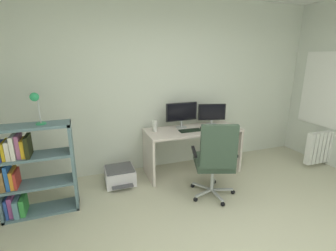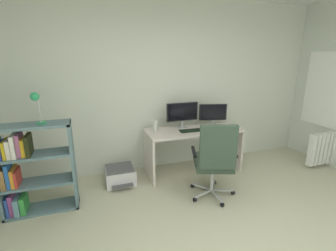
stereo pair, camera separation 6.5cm
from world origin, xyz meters
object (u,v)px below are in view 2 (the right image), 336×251
Objects in this scene: monitor_main at (182,113)px; printer at (120,175)px; keyboard at (191,131)px; office_chair at (215,159)px; monitor_secondary at (213,113)px; radiator at (327,148)px; desk at (193,140)px; desk_lamp at (36,102)px; bookshelf at (28,170)px; computer_mouse at (204,128)px; desktop_speaker at (155,126)px.

monitor_main reaches higher than printer.
keyboard is 0.31× the size of office_chair.
office_chair is at bearing -116.53° from monitor_secondary.
printer is 0.63× the size of radiator.
desk_lamp reaches higher than desk.
monitor_main is at bearing -179.99° from monitor_secondary.
desk_lamp is at bearing -165.62° from monitor_main.
monitor_main is 2.24m from bookshelf.
monitor_secondary is 2.77m from bookshelf.
computer_mouse is 2.35m from desk_lamp.
printer is at bearing 171.86° from computer_mouse.
keyboard reaches higher than printer.
monitor_main reaches higher than desktop_speaker.
computer_mouse is (-0.26, -0.20, -0.19)m from monitor_secondary.
desk is at bearing -162.13° from monitor_secondary.
monitor_main reaches higher than desk.
radiator is (2.88, -0.63, -0.48)m from desktop_speaker.
office_chair is at bearing -36.89° from printer.
desk_lamp reaches higher than keyboard.
keyboard reaches higher than desk.
computer_mouse is at bearing -2.70° from printer.
desk is 1.26m from printer.
monitor_main is at bearing 14.38° from desk_lamp.
monitor_secondary is 0.41× the size of bookshelf.
keyboard is 0.31× the size of bookshelf.
desktop_speaker is at bearing 15.11° from bookshelf.
monitor_main is at bearing 5.87° from desktop_speaker.
desktop_speaker is 0.91m from printer.
monitor_secondary is at bearing 25.43° from keyboard.
desktop_speaker is 1.76m from bookshelf.
monitor_main reaches higher than bookshelf.
computer_mouse is 0.77m from desktop_speaker.
bookshelf is 1.24m from printer.
monitor_main is 0.48× the size of office_chair.
desk is 4.20× the size of desk_lamp.
desktop_speaker is at bearing 16.90° from desk_lamp.
monitor_secondary reaches higher than computer_mouse.
monitor_main is 1.14× the size of monitor_secondary.
bookshelf is at bearing -170.79° from desk.
desk_lamp is at bearing -169.98° from desk.
printer is at bearing 171.08° from radiator.
monitor_secondary is at bearing 4.77° from printer.
desktop_speaker is (-0.52, 0.17, 0.07)m from keyboard.
desk_lamp is (-2.51, -0.50, 0.42)m from monitor_secondary.
office_chair is (0.53, -0.92, -0.23)m from desktop_speaker.
desktop_speaker is at bearing 163.45° from computer_mouse.
office_chair is at bearing -60.09° from desktop_speaker.
desk_lamp is at bearing -163.10° from desktop_speaker.
desktop_speaker reaches higher than computer_mouse.
office_chair is 3.00× the size of desk_lamp.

